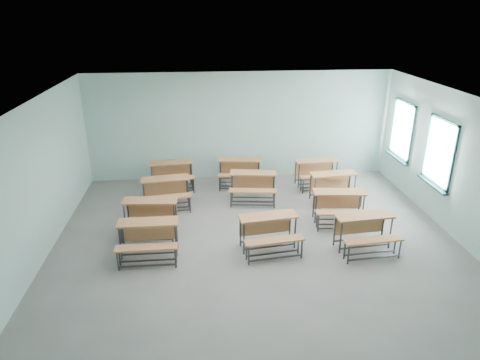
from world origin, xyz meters
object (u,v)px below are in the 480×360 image
(desk_unit_r3c0, at_px, (172,171))
(desk_unit_r3c1, at_px, (240,168))
(desk_unit_r0c0, at_px, (148,235))
(desk_unit_r2c2, at_px, (335,183))
(desk_unit_r0c2, at_px, (366,228))
(desk_unit_r2c0, at_px, (166,188))
(desk_unit_r0c1, at_px, (269,228))
(desk_unit_r1c0, at_px, (150,212))
(desk_unit_r3c2, at_px, (317,169))
(desk_unit_r2c1, at_px, (253,182))
(desk_unit_r1c2, at_px, (339,203))

(desk_unit_r3c0, height_order, desk_unit_r3c1, same)
(desk_unit_r0c0, relative_size, desk_unit_r2c2, 0.94)
(desk_unit_r0c2, distance_m, desk_unit_r2c0, 5.08)
(desk_unit_r0c1, height_order, desk_unit_r1c0, same)
(desk_unit_r3c2, bearing_deg, desk_unit_r0c1, -123.90)
(desk_unit_r0c1, bearing_deg, desk_unit_r3c1, 86.92)
(desk_unit_r3c1, bearing_deg, desk_unit_r0c0, -115.80)
(desk_unit_r0c2, xyz_separation_m, desk_unit_r3c2, (-0.09, 3.59, 0.00))
(desk_unit_r0c1, distance_m, desk_unit_r3c2, 3.94)
(desk_unit_r0c1, distance_m, desk_unit_r3c0, 4.29)
(desk_unit_r0c1, distance_m, desk_unit_r2c1, 2.58)
(desk_unit_r1c2, bearing_deg, desk_unit_r0c2, -77.01)
(desk_unit_r2c2, xyz_separation_m, desk_unit_r3c0, (-4.39, 1.32, 0.00))
(desk_unit_r3c1, bearing_deg, desk_unit_r1c2, -44.73)
(desk_unit_r0c0, bearing_deg, desk_unit_r3c1, 58.80)
(desk_unit_r2c0, xyz_separation_m, desk_unit_r3c1, (2.05, 1.32, 0.00))
(desk_unit_r1c0, distance_m, desk_unit_r2c2, 4.93)
(desk_unit_r2c2, xyz_separation_m, desk_unit_r3c2, (-0.17, 1.09, 0.00))
(desk_unit_r2c2, bearing_deg, desk_unit_r2c0, 173.37)
(desk_unit_r1c2, bearing_deg, desk_unit_r3c2, 93.94)
(desk_unit_r2c0, height_order, desk_unit_r3c0, same)
(desk_unit_r0c2, height_order, desk_unit_r2c1, same)
(desk_unit_r0c0, xyz_separation_m, desk_unit_r1c0, (-0.08, 1.07, 0.00))
(desk_unit_r0c2, relative_size, desk_unit_r1c2, 0.99)
(desk_unit_r3c1, bearing_deg, desk_unit_r3c0, -172.92)
(desk_unit_r0c1, relative_size, desk_unit_r2c1, 1.00)
(desk_unit_r1c0, xyz_separation_m, desk_unit_r2c0, (0.28, 1.36, 0.00))
(desk_unit_r0c1, height_order, desk_unit_r0c2, same)
(desk_unit_r0c1, bearing_deg, desk_unit_r1c2, 22.91)
(desk_unit_r0c0, bearing_deg, desk_unit_r3c2, 37.31)
(desk_unit_r1c2, distance_m, desk_unit_r3c2, 2.30)
(desk_unit_r1c2, relative_size, desk_unit_r2c2, 1.00)
(desk_unit_r0c0, relative_size, desk_unit_r2c0, 0.93)
(desk_unit_r2c2, bearing_deg, desk_unit_r2c1, 167.32)
(desk_unit_r0c0, height_order, desk_unit_r0c2, same)
(desk_unit_r1c0, height_order, desk_unit_r3c1, same)
(desk_unit_r0c1, bearing_deg, desk_unit_r0c2, -12.49)
(desk_unit_r1c2, height_order, desk_unit_r3c2, same)
(desk_unit_r0c2, relative_size, desk_unit_r2c0, 0.98)
(desk_unit_r0c2, height_order, desk_unit_r2c2, same)
(desk_unit_r0c0, relative_size, desk_unit_r1c2, 0.94)
(desk_unit_r1c2, xyz_separation_m, desk_unit_r3c0, (-4.15, 2.53, 0.00))
(desk_unit_r3c2, bearing_deg, desk_unit_r3c0, 172.83)
(desk_unit_r2c1, distance_m, desk_unit_r3c0, 2.46)
(desk_unit_r0c0, bearing_deg, desk_unit_r0c1, 0.66)
(desk_unit_r0c1, xyz_separation_m, desk_unit_r3c2, (1.96, 3.41, 0.00))
(desk_unit_r0c0, bearing_deg, desk_unit_r2c1, 46.07)
(desk_unit_r2c0, relative_size, desk_unit_r2c2, 1.01)
(desk_unit_r0c0, height_order, desk_unit_r1c2, same)
(desk_unit_r1c0, bearing_deg, desk_unit_r0c0, -81.68)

